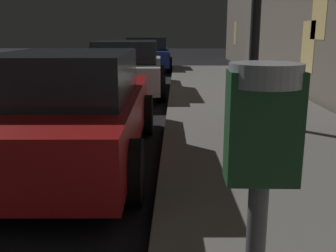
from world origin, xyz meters
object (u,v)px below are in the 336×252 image
car_red (72,108)px  car_blue (147,54)px  parking_meter (259,192)px  car_white (128,67)px

car_red → car_blue: size_ratio=0.99×
parking_meter → car_red: size_ratio=0.33×
car_red → car_white: same height
car_red → car_white: bearing=90.0°
car_white → car_red: bearing=-90.0°
car_blue → car_red: bearing=-90.0°
car_white → car_blue: size_ratio=1.03×
parking_meter → car_red: parking_meter is taller
car_white → parking_meter: bearing=-80.7°
car_red → car_blue: (-0.00, 12.63, -0.01)m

